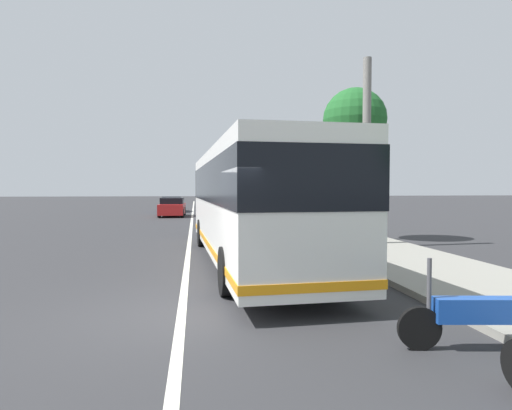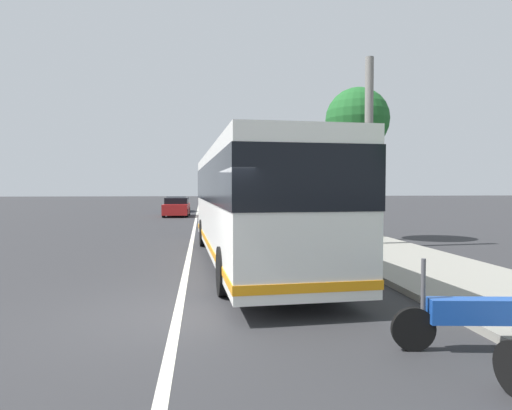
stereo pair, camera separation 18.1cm
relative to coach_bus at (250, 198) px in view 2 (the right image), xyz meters
The scene contains 10 objects.
ground_plane 5.67m from the coach_bus, 160.27° to the left, with size 220.00×220.00×0.00m, color #2D2D30.
sidewalk_curb 6.95m from the coach_bus, 42.24° to the right, with size 110.00×3.60×0.14m, color gray.
lane_divider_line 5.60m from the coach_bus, 19.99° to the left, with size 110.00×0.16×0.01m, color silver.
coach_bus is the anchor object (origin of this frame).
motorcycle_nearest_curb 7.72m from the coach_bus, 163.08° to the right, with size 0.41×2.20×1.24m.
car_far_distant 21.48m from the coach_bus, ahead, with size 4.05×1.98×1.44m.
car_oncoming 28.42m from the coach_bus, ahead, with size 4.27×2.04×1.40m.
car_ahead_same_lane 35.73m from the coach_bus, ahead, with size 3.95×1.82×1.51m.
roadside_tree_mid_block 7.50m from the coach_bus, 46.71° to the right, with size 2.60×2.60×6.30m.
utility_pole 5.58m from the coach_bus, 60.48° to the right, with size 0.30×0.30×6.92m, color slate.
Camera 2 is at (-7.50, -0.43, 2.18)m, focal length 30.33 mm.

